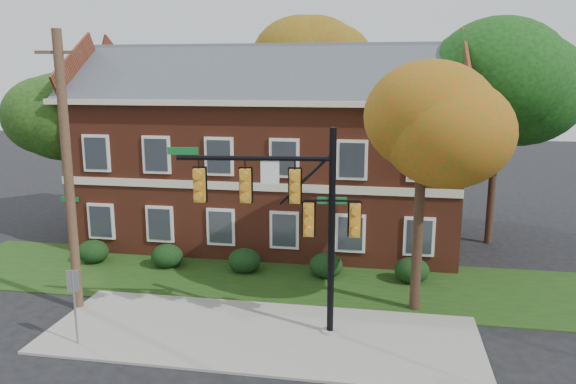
% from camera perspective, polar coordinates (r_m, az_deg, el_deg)
% --- Properties ---
extents(ground, '(120.00, 120.00, 0.00)m').
position_cam_1_polar(ground, '(17.98, -3.51, -15.75)').
color(ground, black).
rests_on(ground, ground).
extents(sidewalk, '(14.00, 5.00, 0.08)m').
position_cam_1_polar(sidewalk, '(18.83, -2.78, -14.26)').
color(sidewalk, gray).
rests_on(sidewalk, ground).
extents(grass_strip, '(30.00, 6.00, 0.04)m').
position_cam_1_polar(grass_strip, '(23.33, -0.03, -8.97)').
color(grass_strip, '#193811').
rests_on(grass_strip, ground).
extents(apartment_building, '(18.80, 8.80, 9.74)m').
position_cam_1_polar(apartment_building, '(28.22, -1.92, 5.09)').
color(apartment_building, maroon).
rests_on(apartment_building, ground).
extents(hedge_far_left, '(1.40, 1.26, 1.05)m').
position_cam_1_polar(hedge_far_left, '(26.77, -19.18, -5.74)').
color(hedge_far_left, black).
rests_on(hedge_far_left, ground).
extents(hedge_left, '(1.40, 1.26, 1.05)m').
position_cam_1_polar(hedge_left, '(25.28, -12.19, -6.37)').
color(hedge_left, black).
rests_on(hedge_left, ground).
extents(hedge_center, '(1.40, 1.26, 1.05)m').
position_cam_1_polar(hedge_center, '(24.21, -4.44, -6.95)').
color(hedge_center, black).
rests_on(hedge_center, ground).
extents(hedge_right, '(1.40, 1.26, 1.05)m').
position_cam_1_polar(hedge_right, '(23.61, 3.89, -7.44)').
color(hedge_right, black).
rests_on(hedge_right, ground).
extents(hedge_far_right, '(1.40, 1.26, 1.05)m').
position_cam_1_polar(hedge_far_right, '(23.53, 12.47, -7.78)').
color(hedge_far_right, black).
rests_on(hedge_far_right, ground).
extents(tree_near_right, '(4.50, 4.25, 8.58)m').
position_cam_1_polar(tree_near_right, '(19.45, 14.26, 6.62)').
color(tree_near_right, black).
rests_on(tree_near_right, ground).
extents(tree_left_rear, '(5.40, 5.10, 8.88)m').
position_cam_1_polar(tree_left_rear, '(30.59, -20.72, 8.05)').
color(tree_left_rear, black).
rests_on(tree_left_rear, ground).
extents(tree_right_rear, '(6.30, 5.95, 10.62)m').
position_cam_1_polar(tree_right_rear, '(28.80, 21.45, 10.68)').
color(tree_right_rear, black).
rests_on(tree_right_rear, ground).
extents(tree_far_rear, '(6.84, 6.46, 11.52)m').
position_cam_1_polar(tree_far_rear, '(35.54, 2.89, 12.72)').
color(tree_far_rear, black).
rests_on(tree_far_rear, ground).
extents(traffic_signal, '(6.03, 0.94, 6.76)m').
position_cam_1_polar(traffic_signal, '(17.54, 0.51, -1.76)').
color(traffic_signal, gray).
rests_on(traffic_signal, ground).
extents(utility_pole, '(1.52, 0.39, 9.80)m').
position_cam_1_polar(utility_pole, '(20.81, -21.44, 1.77)').
color(utility_pole, '#483021').
rests_on(utility_pole, ground).
extents(sign_post, '(0.35, 0.16, 2.48)m').
position_cam_1_polar(sign_post, '(18.72, -20.93, -9.74)').
color(sign_post, slate).
rests_on(sign_post, ground).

